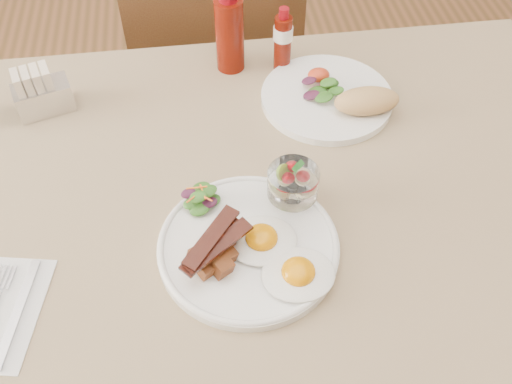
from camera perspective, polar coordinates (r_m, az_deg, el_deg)
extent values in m
plane|color=brown|center=(1.61, -0.79, -17.90)|extent=(5.00, 5.00, 0.00)
cylinder|color=brown|center=(1.63, 18.46, 2.55)|extent=(0.06, 0.06, 0.71)
cube|color=brown|center=(0.97, -1.24, -1.27)|extent=(1.30, 0.85, 0.04)
cube|color=#9D8960|center=(0.96, -1.26, -0.48)|extent=(1.33, 0.88, 0.00)
cylinder|color=brown|center=(1.73, -9.18, 2.14)|extent=(0.04, 0.04, 0.45)
cylinder|color=brown|center=(1.74, 2.67, 3.34)|extent=(0.04, 0.04, 0.45)
cylinder|color=brown|center=(1.99, -9.50, 9.74)|extent=(0.04, 0.04, 0.45)
cylinder|color=brown|center=(2.00, 0.95, 10.75)|extent=(0.04, 0.04, 0.45)
cube|color=brown|center=(1.70, -4.20, 12.72)|extent=(0.42, 0.42, 0.03)
cube|color=brown|center=(1.40, -4.03, 15.53)|extent=(0.42, 0.03, 0.46)
cylinder|color=white|center=(0.88, -0.77, -5.52)|extent=(0.28, 0.28, 0.02)
ellipsoid|color=white|center=(0.84, 4.23, -8.18)|extent=(0.14, 0.13, 0.01)
ellipsoid|color=orange|center=(0.84, 4.26, -7.94)|extent=(0.05, 0.05, 0.03)
ellipsoid|color=white|center=(0.87, 0.56, -4.83)|extent=(0.14, 0.13, 0.01)
ellipsoid|color=orange|center=(0.87, 0.57, -4.57)|extent=(0.05, 0.05, 0.03)
cube|color=brown|center=(0.85, -4.82, -6.14)|extent=(0.03, 0.03, 0.02)
cube|color=brown|center=(0.85, -3.09, -6.33)|extent=(0.03, 0.03, 0.03)
cube|color=brown|center=(0.84, -5.00, -7.70)|extent=(0.03, 0.03, 0.02)
cube|color=brown|center=(0.86, -3.14, -5.08)|extent=(0.03, 0.03, 0.02)
cube|color=brown|center=(0.84, -3.44, -7.44)|extent=(0.03, 0.03, 0.03)
cube|color=brown|center=(0.85, -5.92, -6.33)|extent=(0.03, 0.03, 0.02)
cube|color=brown|center=(0.84, -3.78, -5.30)|extent=(0.03, 0.03, 0.02)
cube|color=brown|center=(0.83, -4.47, -6.07)|extent=(0.03, 0.03, 0.02)
cube|color=#44160B|center=(0.83, -4.43, -5.37)|extent=(0.10, 0.10, 0.01)
cube|color=#44160B|center=(0.83, -3.80, -5.39)|extent=(0.11, 0.08, 0.01)
cube|color=#44160B|center=(0.83, -4.50, -4.53)|extent=(0.09, 0.10, 0.01)
ellipsoid|color=#234F15|center=(0.92, -5.60, -1.16)|extent=(0.04, 0.04, 0.01)
ellipsoid|color=#234F15|center=(0.92, -4.50, -0.86)|extent=(0.04, 0.03, 0.01)
ellipsoid|color=#3E132A|center=(0.93, -6.21, -0.31)|extent=(0.03, 0.03, 0.01)
ellipsoid|color=#234F15|center=(0.91, -5.67, -1.71)|extent=(0.04, 0.04, 0.01)
ellipsoid|color=#234F15|center=(0.91, -6.40, -1.14)|extent=(0.04, 0.03, 0.01)
ellipsoid|color=#3E132A|center=(0.91, -4.69, -1.06)|extent=(0.03, 0.03, 0.01)
ellipsoid|color=#234F15|center=(0.92, -5.51, 0.38)|extent=(0.04, 0.03, 0.01)
ellipsoid|color=#234F15|center=(0.91, -4.76, 0.15)|extent=(0.03, 0.03, 0.01)
ellipsoid|color=#3E132A|center=(0.91, -6.78, -0.13)|extent=(0.03, 0.03, 0.01)
ellipsoid|color=#234F15|center=(0.90, -5.78, -0.48)|extent=(0.04, 0.03, 0.01)
ellipsoid|color=#234F15|center=(0.90, -4.92, -0.08)|extent=(0.03, 0.03, 0.01)
cylinder|color=orange|center=(0.90, -5.34, 0.03)|extent=(0.01, 0.03, 0.01)
cylinder|color=orange|center=(0.91, -5.95, 0.44)|extent=(0.03, 0.01, 0.01)
cylinder|color=orange|center=(0.90, -5.22, -0.46)|extent=(0.03, 0.03, 0.01)
cylinder|color=orange|center=(0.90, -6.14, -0.43)|extent=(0.03, 0.02, 0.01)
cylinder|color=white|center=(0.92, 3.60, -0.75)|extent=(0.04, 0.04, 0.01)
cylinder|color=white|center=(0.92, 3.63, -0.30)|extent=(0.02, 0.02, 0.01)
cylinder|color=white|center=(0.89, 3.72, 0.92)|extent=(0.08, 0.08, 0.05)
cylinder|color=#F5E6AE|center=(0.90, 2.85, 0.61)|extent=(0.02, 0.02, 0.01)
cylinder|color=#F5E6AE|center=(0.90, 4.60, 0.72)|extent=(0.02, 0.02, 0.01)
cylinder|color=#F5E6AE|center=(0.90, 3.37, 1.51)|extent=(0.02, 0.02, 0.01)
cylinder|color=#7EA833|center=(0.89, 2.90, 1.76)|extent=(0.03, 0.03, 0.01)
cone|color=red|center=(0.88, 4.70, 1.46)|extent=(0.02, 0.02, 0.02)
cone|color=red|center=(0.87, 3.16, 1.35)|extent=(0.02, 0.02, 0.02)
cone|color=red|center=(0.88, 3.61, 2.59)|extent=(0.02, 0.02, 0.02)
ellipsoid|color=#2A752B|center=(0.87, 4.05, 2.44)|extent=(0.02, 0.01, 0.00)
ellipsoid|color=#2A752B|center=(0.87, 4.42, 2.76)|extent=(0.02, 0.01, 0.00)
cylinder|color=white|center=(1.13, 7.08, 9.35)|extent=(0.25, 0.25, 0.02)
ellipsoid|color=#234F15|center=(1.12, 6.13, 9.95)|extent=(0.05, 0.04, 0.01)
ellipsoid|color=#234F15|center=(1.14, 7.42, 10.64)|extent=(0.04, 0.03, 0.01)
ellipsoid|color=#3E132A|center=(1.10, 5.57, 9.63)|extent=(0.04, 0.03, 0.01)
ellipsoid|color=#234F15|center=(1.09, 6.80, 9.42)|extent=(0.04, 0.04, 0.01)
ellipsoid|color=#234F15|center=(1.11, 7.99, 9.99)|extent=(0.04, 0.03, 0.01)
ellipsoid|color=#3E132A|center=(1.12, 5.32, 11.04)|extent=(0.03, 0.03, 0.01)
ellipsoid|color=#234F15|center=(1.12, 7.25, 10.83)|extent=(0.04, 0.03, 0.01)
ellipsoid|color=#BB3317|center=(1.14, 6.26, 11.38)|extent=(0.04, 0.03, 0.03)
ellipsoid|color=tan|center=(1.09, 11.04, 9.04)|extent=(0.14, 0.09, 0.05)
cylinder|color=#580E05|center=(1.17, -2.65, 15.40)|extent=(0.06, 0.06, 0.15)
cylinder|color=#580E05|center=(1.17, 2.68, 14.62)|extent=(0.04, 0.04, 0.12)
cylinder|color=white|center=(1.16, 2.73, 15.60)|extent=(0.05, 0.05, 0.03)
cylinder|color=maroon|center=(1.14, 2.81, 17.42)|extent=(0.02, 0.02, 0.02)
cube|color=silver|center=(1.16, -20.44, 8.82)|extent=(0.11, 0.08, 0.06)
cube|color=beige|center=(1.14, -22.55, 9.54)|extent=(0.03, 0.05, 0.06)
cube|color=beige|center=(1.14, -21.72, 9.82)|extent=(0.03, 0.05, 0.06)
cube|color=beige|center=(1.14, -20.90, 10.10)|extent=(0.03, 0.05, 0.06)
cube|color=beige|center=(1.14, -20.07, 10.38)|extent=(0.03, 0.05, 0.06)
cube|color=silver|center=(0.91, -23.84, -10.94)|extent=(0.13, 0.20, 0.00)
cube|color=silver|center=(0.89, -22.74, -10.99)|extent=(0.05, 0.17, 0.00)
cube|color=silver|center=(0.94, -24.05, -7.78)|extent=(0.01, 0.04, 0.00)
cube|color=silver|center=(0.93, -23.64, -7.83)|extent=(0.01, 0.04, 0.00)
cube|color=silver|center=(0.93, -23.23, -7.88)|extent=(0.01, 0.04, 0.00)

